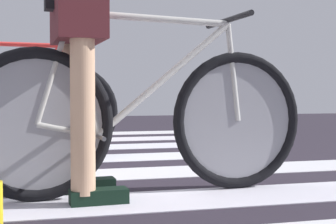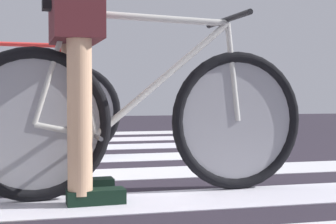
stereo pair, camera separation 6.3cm
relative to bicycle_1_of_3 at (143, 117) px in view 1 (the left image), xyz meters
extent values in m
torus|color=black|center=(-0.50, -0.03, -0.03)|extent=(0.72, 0.10, 0.72)
torus|color=black|center=(0.51, 0.03, -0.03)|extent=(0.72, 0.10, 0.72)
cylinder|color=gray|center=(-0.50, -0.03, -0.03)|extent=(0.61, 0.04, 0.61)
cylinder|color=gray|center=(0.51, 0.03, -0.03)|extent=(0.61, 0.04, 0.61)
cylinder|color=beige|center=(0.05, 0.00, 0.48)|extent=(0.80, 0.08, 0.05)
cylinder|color=beige|center=(0.11, 0.01, 0.19)|extent=(0.70, 0.08, 0.59)
cylinder|color=beige|center=(-0.29, -0.02, 0.20)|extent=(0.16, 0.04, 0.59)
cylinder|color=beige|center=(-0.36, -0.02, -0.06)|extent=(0.29, 0.04, 0.09)
cylinder|color=beige|center=(-0.42, -0.03, 0.23)|extent=(0.19, 0.04, 0.53)
cylinder|color=beige|center=(0.48, 0.03, 0.22)|extent=(0.09, 0.03, 0.50)
cube|color=black|center=(-0.34, -0.02, 0.52)|extent=(0.25, 0.10, 0.05)
cylinder|color=black|center=(0.45, 0.03, 0.49)|extent=(0.06, 0.52, 0.03)
cylinder|color=#4C4C51|center=(-0.23, -0.01, -0.09)|extent=(0.04, 0.34, 0.02)
cylinder|color=tan|center=(-0.32, 0.12, 0.13)|extent=(0.11, 0.11, 0.93)
cylinder|color=tan|center=(-0.31, -0.16, 0.13)|extent=(0.11, 0.11, 0.93)
cube|color=#511F23|center=(-0.32, -0.02, 0.50)|extent=(0.24, 0.42, 0.28)
cube|color=black|center=(-0.25, 0.12, -0.35)|extent=(0.27, 0.12, 0.07)
cube|color=black|center=(-0.24, -0.15, -0.35)|extent=(0.27, 0.12, 0.07)
torus|color=black|center=(-0.26, 1.47, -0.03)|extent=(0.71, 0.18, 0.72)
cylinder|color=gray|center=(-0.26, 1.47, -0.03)|extent=(0.60, 0.11, 0.61)
cylinder|color=red|center=(-0.71, 1.55, 0.48)|extent=(0.79, 0.17, 0.05)
cylinder|color=red|center=(-0.65, 1.54, 0.19)|extent=(0.70, 0.16, 0.59)
cylinder|color=red|center=(-0.29, 1.47, 0.22)|extent=(0.09, 0.04, 0.50)
cylinder|color=black|center=(-0.32, 1.48, 0.49)|extent=(0.12, 0.52, 0.03)
torus|color=black|center=(-0.59, 3.67, -0.03)|extent=(0.72, 0.11, 0.72)
cylinder|color=gray|center=(-0.59, 3.67, -0.03)|extent=(0.61, 0.05, 0.61)
cylinder|color=#26824D|center=(-0.62, 3.67, 0.22)|extent=(0.09, 0.04, 0.50)
cylinder|color=black|center=(-0.65, 3.67, 0.49)|extent=(0.07, 0.52, 0.03)
camera|label=1|loc=(-0.50, -2.39, 0.12)|focal=53.24mm
camera|label=2|loc=(-0.44, -2.39, 0.12)|focal=53.24mm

